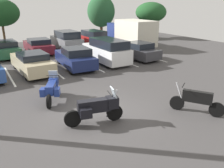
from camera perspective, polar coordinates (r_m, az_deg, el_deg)
name	(u,v)px	position (r m, az deg, el deg)	size (l,w,h in m)	color
ground	(95,113)	(10.28, -4.07, -7.21)	(44.00, 44.00, 0.10)	#423F3F
motorcycle_touring	(96,108)	(9.13, -3.90, -5.79)	(2.33, 1.00, 1.42)	black
motorcycle_second	(196,101)	(10.59, 19.98, -3.84)	(1.35, 1.96, 1.28)	black
motorcycle_third	(52,88)	(11.58, -14.53, -1.07)	(1.26, 2.08, 1.34)	black
parking_stripes	(32,73)	(16.85, -18.98, 2.61)	(20.34, 4.87, 0.01)	silver
car_champagne	(32,62)	(16.77, -19.00, 5.00)	(2.06, 4.95, 1.42)	#C1B289
car_navy	(75,58)	(17.34, -9.00, 6.35)	(2.14, 4.65, 1.52)	navy
car_white	(107,51)	(18.53, -1.32, 8.14)	(1.91, 4.86, 1.91)	white
car_charcoal	(137,51)	(20.11, 6.06, 8.13)	(2.14, 4.54, 1.43)	#38383D
car_far_green	(5,49)	(22.87, -24.68, 7.87)	(2.03, 4.90, 1.43)	#235638
car_far_maroon	(38,46)	(23.27, -17.57, 8.88)	(1.98, 4.76, 1.42)	maroon
car_far_grey	(67,41)	(24.28, -11.07, 10.40)	(1.95, 4.56, 1.92)	slate
car_far_red	(92,39)	(25.39, -4.81, 10.95)	(1.94, 4.71, 1.81)	maroon
box_truck	(131,33)	(25.34, 4.77, 12.39)	(2.62, 6.16, 2.87)	navy
tree_left	(151,12)	(32.80, 9.50, 16.93)	(4.07, 4.07, 4.67)	#4C3823
tree_rear	(1,13)	(27.91, -25.60, 15.47)	(3.79, 3.79, 4.97)	#4C3823
tree_far_left	(101,11)	(32.44, -2.69, 17.33)	(3.66, 3.66, 5.49)	#4C3823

